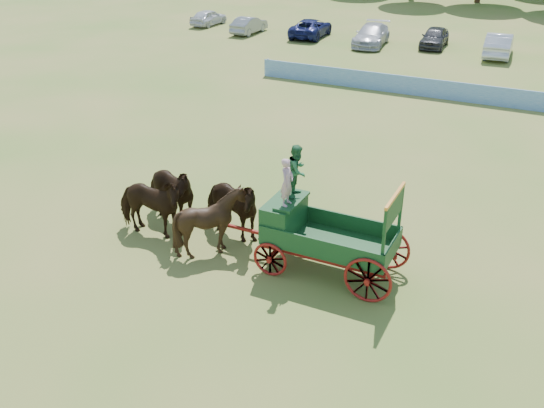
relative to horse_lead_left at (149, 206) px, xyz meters
The scene contains 8 objects.
ground 8.53m from the horse_lead_left, 11.72° to the left, with size 160.00×160.00×0.00m, color olive.
horse_lead_left is the anchor object (origin of this frame).
horse_lead_right 1.10m from the horse_lead_left, 90.00° to the left, with size 1.19×2.61×2.20m, color black.
horse_wheel_left 2.40m from the horse_lead_left, ahead, with size 1.78×2.00×2.21m, color black.
horse_wheel_right 2.64m from the horse_lead_left, 24.62° to the left, with size 1.19×2.61×2.20m, color black.
farm_dray 5.42m from the horse_lead_left, ahead, with size 6.00×2.00×3.75m.
sponsor_banner 21.03m from the horse_lead_left, 69.73° to the left, with size 26.00×0.08×1.05m, color #206AAD.
parked_cars 32.03m from the horse_lead_left, 83.71° to the left, with size 41.09×6.61×1.64m.
Camera 1 is at (3.07, -15.75, 10.14)m, focal length 40.00 mm.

